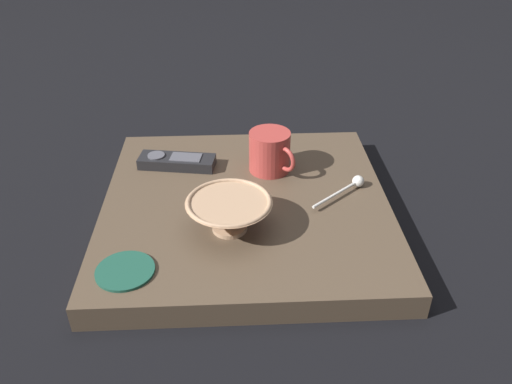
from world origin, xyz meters
name	(u,v)px	position (x,y,z in m)	size (l,w,h in m)	color
ground_plane	(246,219)	(0.00, 0.00, 0.00)	(6.00, 6.00, 0.00)	black
table	(246,210)	(0.00, 0.00, 0.02)	(0.55, 0.56, 0.05)	#4C3D2D
cereal_bowl	(229,213)	(-0.03, -0.09, 0.08)	(0.15, 0.15, 0.06)	tan
coffee_mug	(270,152)	(0.05, 0.11, 0.09)	(0.09, 0.10, 0.09)	#A53833
teaspoon	(353,184)	(0.22, 0.03, 0.06)	(0.12, 0.10, 0.02)	silver
tv_remote_near	(177,161)	(-0.14, 0.14, 0.06)	(0.17, 0.08, 0.03)	black
drink_coaster	(125,271)	(-0.20, -0.20, 0.05)	(0.10, 0.10, 0.01)	#194738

